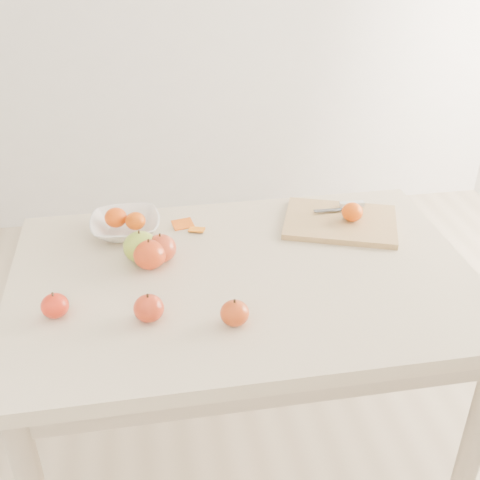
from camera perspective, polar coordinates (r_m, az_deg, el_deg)
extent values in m
plane|color=#C6B293|center=(2.08, 0.25, -20.53)|extent=(3.50, 3.50, 0.00)
cube|color=beige|center=(1.58, 0.31, -3.73)|extent=(1.20, 0.80, 0.04)
cylinder|color=#BCAA8E|center=(2.08, -16.42, -8.29)|extent=(0.06, 0.06, 0.71)
cylinder|color=#BCAA8E|center=(2.19, 12.76, -5.37)|extent=(0.06, 0.06, 0.71)
cylinder|color=#BCAA8E|center=(1.76, 21.04, -18.23)|extent=(0.06, 0.06, 0.71)
cube|color=tan|center=(1.80, 9.49, 1.69)|extent=(0.39, 0.33, 0.02)
ellipsoid|color=#CD5707|center=(1.79, 10.60, 2.63)|extent=(0.06, 0.06, 0.05)
imported|color=white|center=(1.76, -10.81, 1.32)|extent=(0.20, 0.20, 0.05)
ellipsoid|color=#E14A07|center=(1.75, -11.70, 2.10)|extent=(0.06, 0.06, 0.06)
ellipsoid|color=#DC5F07|center=(1.73, -9.88, 1.79)|extent=(0.06, 0.06, 0.05)
cube|color=#D9580F|center=(1.78, -5.44, 1.39)|extent=(0.07, 0.06, 0.01)
cube|color=orange|center=(1.75, -4.12, 0.93)|extent=(0.05, 0.05, 0.01)
cube|color=silver|center=(1.88, 10.57, 3.36)|extent=(0.08, 0.02, 0.01)
cube|color=#3C3F45|center=(1.83, 8.47, 2.81)|extent=(0.10, 0.02, 0.00)
ellipsoid|color=olive|center=(1.62, -9.43, -0.63)|extent=(0.09, 0.09, 0.08)
ellipsoid|color=maroon|center=(1.61, -7.51, -0.79)|extent=(0.08, 0.08, 0.07)
ellipsoid|color=#9E0B11|center=(1.47, -17.15, -5.98)|extent=(0.06, 0.06, 0.06)
ellipsoid|color=maroon|center=(1.38, -0.52, -6.94)|extent=(0.07, 0.07, 0.06)
ellipsoid|color=#9F0304|center=(1.58, -8.57, -1.38)|extent=(0.09, 0.09, 0.08)
ellipsoid|color=#9F0C18|center=(1.40, -8.65, -6.42)|extent=(0.07, 0.07, 0.06)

